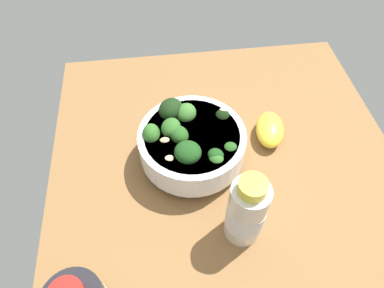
{
  "coord_description": "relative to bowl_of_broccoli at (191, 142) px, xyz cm",
  "views": [
    {
      "loc": [
        10.21,
        33.98,
        49.37
      ],
      "look_at": [
        5.68,
        -0.94,
        4.0
      ],
      "focal_mm": 32.42,
      "sensor_mm": 36.0,
      "label": 1
    }
  ],
  "objects": [
    {
      "name": "ground_plane",
      "position": [
        -5.86,
        1.11,
        -6.29
      ],
      "size": [
        60.13,
        60.13,
        3.7
      ],
      "primitive_type": "cube",
      "color": "brown"
    },
    {
      "name": "bowl_of_broccoli",
      "position": [
        0.0,
        0.0,
        0.0
      ],
      "size": [
        17.6,
        17.6,
        9.52
      ],
      "color": "white",
      "rests_on": "ground_plane"
    },
    {
      "name": "lemon_wedge",
      "position": [
        -14.7,
        -2.97,
        -2.61
      ],
      "size": [
        6.64,
        8.99,
        3.66
      ],
      "primitive_type": "ellipsoid",
      "rotation": [
        0.0,
        0.0,
        1.34
      ],
      "color": "yellow",
      "rests_on": "ground_plane"
    },
    {
      "name": "bottle_tall",
      "position": [
        -6.07,
        14.39,
        1.53
      ],
      "size": [
        5.46,
        5.46,
        13.47
      ],
      "color": "beige",
      "rests_on": "ground_plane"
    }
  ]
}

